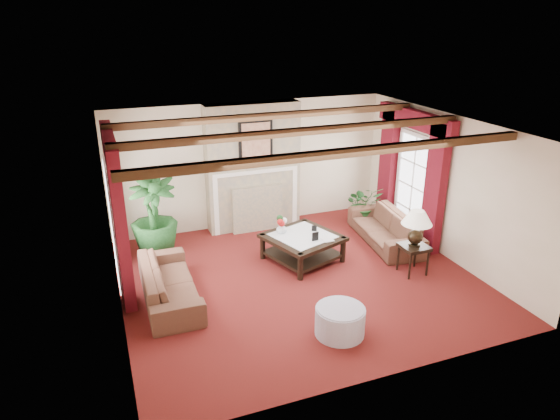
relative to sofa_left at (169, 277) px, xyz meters
name	(u,v)px	position (x,y,z in m)	size (l,w,h in m)	color
floor	(299,279)	(2.23, -0.14, -0.41)	(6.00, 6.00, 0.00)	#480C0E
ceiling	(301,128)	(2.23, -0.14, 2.29)	(6.00, 6.00, 0.00)	white
back_wall	(250,165)	(2.23, 2.61, 0.94)	(6.00, 0.02, 2.70)	beige
left_wall	(112,234)	(-0.77, -0.14, 0.94)	(0.02, 5.50, 2.70)	beige
right_wall	(448,187)	(5.23, -0.14, 0.94)	(0.02, 5.50, 2.70)	beige
ceiling_beams	(301,132)	(2.23, -0.14, 2.23)	(6.00, 3.00, 0.12)	#3A2512
fireplace	(252,103)	(2.23, 2.41, 2.29)	(2.00, 0.52, 2.70)	tan
french_door_left	(104,165)	(-0.74, 0.86, 1.72)	(0.10, 1.10, 2.16)	white
french_door_right	(419,135)	(5.20, 0.86, 1.72)	(0.10, 1.10, 2.16)	white
curtains_left	(108,138)	(-0.63, 0.86, 2.14)	(0.20, 2.40, 2.55)	#530B18
curtains_right	(416,114)	(5.09, 0.86, 2.14)	(0.20, 2.40, 2.55)	#530B18
sofa_left	(169,277)	(0.00, 0.00, 0.00)	(0.64, 2.08, 0.81)	black
sofa_right	(385,223)	(4.48, 0.68, 0.00)	(0.85, 2.14, 0.81)	black
potted_palm	(155,232)	(0.03, 1.80, 0.04)	(1.00, 1.64, 0.88)	black
small_plant	(363,208)	(4.56, 1.72, -0.06)	(0.94, 1.01, 0.69)	black
coffee_table	(303,248)	(2.58, 0.51, -0.15)	(1.23, 1.23, 0.50)	black
side_table	(413,259)	(4.23, -0.65, -0.13)	(0.46, 0.46, 0.55)	black
ottoman	(340,321)	(2.16, -1.85, -0.19)	(0.73, 0.73, 0.42)	gray
table_lamp	(416,228)	(4.23, -0.65, 0.48)	(0.53, 0.53, 0.68)	black
flower_vase	(282,228)	(2.25, 0.77, 0.20)	(0.20, 0.21, 0.20)	silver
book	(322,234)	(2.82, 0.20, 0.23)	(0.20, 0.02, 0.27)	black
photo_frame_a	(315,237)	(2.70, 0.22, 0.18)	(0.13, 0.02, 0.17)	black
photo_frame_b	(314,229)	(2.86, 0.62, 0.16)	(0.10, 0.02, 0.13)	black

